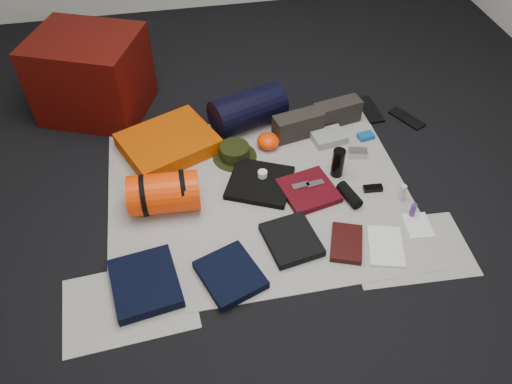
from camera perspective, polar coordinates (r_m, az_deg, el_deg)
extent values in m
cube|color=black|center=(2.70, 0.37, -0.46)|extent=(4.50, 4.50, 0.02)
cube|color=beige|center=(2.69, 0.37, -0.27)|extent=(1.60, 1.30, 0.01)
cube|color=beige|center=(2.35, -14.24, -12.25)|extent=(0.61, 0.44, 0.00)
cube|color=beige|center=(2.57, 17.11, -6.21)|extent=(0.60, 0.43, 0.00)
cube|color=#450905|center=(3.28, -18.30, 12.54)|extent=(0.76, 0.70, 0.51)
cube|color=#C64802|center=(2.97, -9.98, 5.52)|extent=(0.63, 0.58, 0.09)
cylinder|color=#FD3704|center=(2.59, -10.46, -0.14)|extent=(0.37, 0.23, 0.21)
cylinder|color=black|center=(2.60, -12.65, -0.40)|extent=(0.02, 0.22, 0.22)
cylinder|color=black|center=(2.59, -8.27, 0.20)|extent=(0.03, 0.22, 0.22)
cylinder|color=black|center=(3.06, -0.92, 9.42)|extent=(0.50, 0.36, 0.23)
cylinder|color=black|center=(2.90, -2.43, 4.05)|extent=(0.28, 0.28, 0.01)
cylinder|color=black|center=(2.88, -2.45, 4.66)|extent=(0.17, 0.17, 0.07)
cube|color=#2B2621|center=(3.02, 4.84, 7.62)|extent=(0.32, 0.17, 0.15)
cube|color=#2B2621|center=(3.15, 9.27, 8.98)|extent=(0.31, 0.17, 0.15)
cube|color=black|center=(3.33, 12.83, 9.19)|extent=(0.11, 0.28, 0.02)
cube|color=black|center=(3.32, 16.85, 8.05)|extent=(0.19, 0.25, 0.01)
cube|color=black|center=(2.36, -12.54, -10.14)|extent=(0.34, 0.37, 0.05)
cube|color=black|center=(2.34, -2.95, -9.43)|extent=(0.34, 0.36, 0.04)
cube|color=black|center=(2.46, 4.07, -5.47)|extent=(0.29, 0.31, 0.04)
cube|color=black|center=(2.73, 0.45, 1.07)|extent=(0.43, 0.42, 0.03)
cube|color=#4A080F|center=(2.70, 6.02, 0.16)|extent=(0.32, 0.32, 0.04)
ellipsoid|color=#FD3704|center=(2.94, 1.39, 5.84)|extent=(0.15, 0.15, 0.09)
cube|color=gray|center=(3.03, 8.28, 6.23)|extent=(0.21, 0.17, 0.05)
cylinder|color=black|center=(2.78, 9.35, 3.32)|extent=(0.08, 0.08, 0.17)
cylinder|color=black|center=(2.69, 10.64, -0.33)|extent=(0.11, 0.17, 0.06)
cube|color=#B0B0B5|center=(2.96, 11.53, 4.38)|extent=(0.12, 0.09, 0.04)
cube|color=#10529E|center=(3.09, 12.43, 6.26)|extent=(0.10, 0.07, 0.03)
cylinder|color=#4A2475|center=(2.68, 17.50, -2.00)|extent=(0.03, 0.03, 0.08)
cylinder|color=beige|center=(2.74, 16.36, -0.06)|extent=(0.03, 0.03, 0.10)
cube|color=black|center=(2.49, 10.30, -5.76)|extent=(0.22, 0.27, 0.03)
cube|color=silver|center=(2.53, 14.60, -5.99)|extent=(0.23, 0.28, 0.01)
cube|color=silver|center=(2.67, 18.03, -3.64)|extent=(0.14, 0.17, 0.01)
cube|color=black|center=(2.77, 13.20, 0.41)|extent=(0.11, 0.05, 0.03)
cube|color=#B0B0B5|center=(2.31, -14.17, -13.14)|extent=(0.08, 0.08, 0.01)
cylinder|color=silver|center=(2.73, 0.75, 2.07)|extent=(0.05, 0.05, 0.03)
cube|color=#B0B0B5|center=(2.68, 5.13, 0.72)|extent=(0.10, 0.05, 0.01)
cube|color=#B0B0B5|center=(2.70, 6.76, 0.95)|extent=(0.10, 0.05, 0.01)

